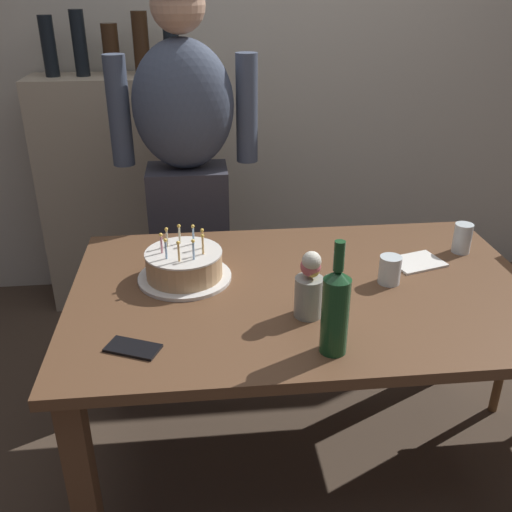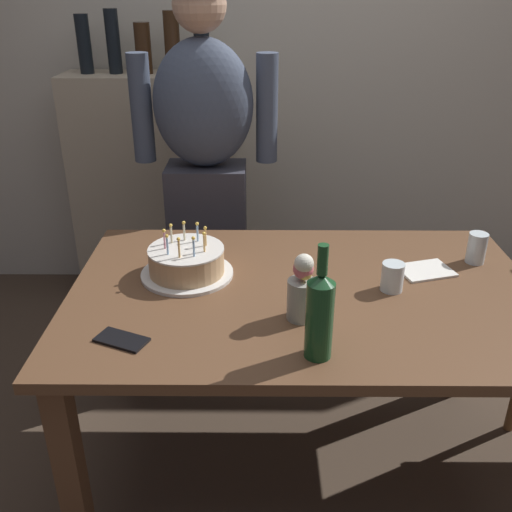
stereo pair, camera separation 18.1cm
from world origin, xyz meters
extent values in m
plane|color=#47382B|center=(0.00, 0.00, 0.00)|extent=(10.00, 10.00, 0.00)
cube|color=beige|center=(0.00, 1.55, 1.30)|extent=(5.20, 0.10, 2.60)
cube|color=brown|center=(0.00, 0.00, 0.72)|extent=(1.50, 0.96, 0.03)
cube|color=brown|center=(-0.68, -0.41, 0.35)|extent=(0.07, 0.07, 0.70)
cube|color=brown|center=(-0.68, 0.41, 0.35)|extent=(0.07, 0.07, 0.70)
cube|color=brown|center=(0.68, 0.41, 0.35)|extent=(0.07, 0.07, 0.70)
cylinder|color=white|center=(-0.39, 0.10, 0.75)|extent=(0.31, 0.31, 0.01)
cylinder|color=tan|center=(-0.39, 0.10, 0.79)|extent=(0.25, 0.25, 0.08)
cylinder|color=silver|center=(-0.39, 0.10, 0.84)|extent=(0.25, 0.25, 0.01)
cylinder|color=#EAB266|center=(-0.40, 0.03, 0.87)|extent=(0.01, 0.01, 0.06)
sphere|color=#F9C64C|center=(-0.40, 0.03, 0.90)|extent=(0.01, 0.01, 0.01)
cylinder|color=#93B7DB|center=(-0.35, 0.04, 0.87)|extent=(0.01, 0.01, 0.06)
sphere|color=#F9C64C|center=(-0.35, 0.04, 0.90)|extent=(0.01, 0.01, 0.01)
cylinder|color=#EAB266|center=(-0.32, 0.07, 0.87)|extent=(0.01, 0.01, 0.06)
sphere|color=#F9C64C|center=(-0.32, 0.07, 0.90)|extent=(0.01, 0.01, 0.01)
cylinder|color=#EAB266|center=(-0.32, 0.12, 0.87)|extent=(0.01, 0.01, 0.06)
sphere|color=#F9C64C|center=(-0.32, 0.12, 0.90)|extent=(0.01, 0.01, 0.01)
cylinder|color=#93B7DB|center=(-0.35, 0.15, 0.87)|extent=(0.01, 0.01, 0.06)
sphere|color=#F9C64C|center=(-0.35, 0.15, 0.90)|extent=(0.01, 0.01, 0.01)
cylinder|color=beige|center=(-0.40, 0.16, 0.87)|extent=(0.01, 0.01, 0.06)
sphere|color=#F9C64C|center=(-0.40, 0.16, 0.90)|extent=(0.01, 0.01, 0.01)
cylinder|color=beige|center=(-0.44, 0.14, 0.87)|extent=(0.01, 0.01, 0.06)
sphere|color=#F9C64C|center=(-0.44, 0.14, 0.90)|extent=(0.01, 0.01, 0.01)
cylinder|color=pink|center=(-0.45, 0.10, 0.87)|extent=(0.01, 0.01, 0.06)
sphere|color=#F9C64C|center=(-0.45, 0.10, 0.90)|extent=(0.01, 0.01, 0.01)
cylinder|color=#93B7DB|center=(-0.44, 0.05, 0.87)|extent=(0.01, 0.01, 0.06)
sphere|color=#F9C64C|center=(-0.44, 0.05, 0.90)|extent=(0.01, 0.01, 0.01)
cylinder|color=silver|center=(0.61, 0.20, 0.79)|extent=(0.07, 0.07, 0.11)
cylinder|color=silver|center=(0.28, 0.00, 0.79)|extent=(0.07, 0.07, 0.09)
cylinder|color=#194723|center=(0.01, -0.36, 0.85)|extent=(0.07, 0.07, 0.22)
cone|color=#194723|center=(0.01, -0.36, 0.97)|extent=(0.07, 0.07, 0.03)
cylinder|color=#194723|center=(0.01, -0.36, 1.02)|extent=(0.03, 0.03, 0.08)
cube|color=black|center=(-0.52, -0.29, 0.74)|extent=(0.16, 0.12, 0.01)
cube|color=white|center=(0.42, 0.13, 0.74)|extent=(0.20, 0.17, 0.01)
cylinder|color=#999E93|center=(-0.02, -0.17, 0.80)|extent=(0.08, 0.08, 0.12)
sphere|color=gold|center=(-0.02, -0.15, 0.90)|extent=(0.05, 0.05, 0.05)
sphere|color=#DB6670|center=(-0.02, -0.17, 0.90)|extent=(0.06, 0.06, 0.06)
sphere|color=silver|center=(-0.02, -0.17, 0.92)|extent=(0.06, 0.06, 0.06)
sphere|color=gold|center=(-0.01, -0.17, 0.89)|extent=(0.04, 0.04, 0.04)
cube|color=#33333D|center=(-0.37, 0.76, 0.46)|extent=(0.34, 0.23, 0.92)
ellipsoid|color=#424C60|center=(-0.37, 0.76, 1.18)|extent=(0.41, 0.27, 0.52)
sphere|color=tan|center=(-0.37, 0.76, 1.55)|extent=(0.21, 0.21, 0.21)
cylinder|color=#424C60|center=(-0.11, 0.79, 1.15)|extent=(0.09, 0.09, 0.44)
cylinder|color=#424C60|center=(-0.63, 0.79, 1.15)|extent=(0.09, 0.09, 0.44)
cylinder|color=brown|center=(0.86, 0.18, 0.23)|extent=(0.04, 0.04, 0.45)
cube|color=tan|center=(-0.71, 1.33, 0.61)|extent=(0.84, 0.30, 1.22)
cylinder|color=black|center=(-1.00, 1.33, 1.35)|extent=(0.07, 0.07, 0.27)
cylinder|color=black|center=(-0.85, 1.33, 1.37)|extent=(0.07, 0.07, 0.30)
cylinder|color=#382314|center=(-0.71, 1.33, 1.34)|extent=(0.08, 0.08, 0.24)
cylinder|color=#382314|center=(-0.57, 1.33, 1.36)|extent=(0.08, 0.08, 0.29)
cylinder|color=black|center=(-0.43, 1.33, 1.35)|extent=(0.08, 0.08, 0.26)
camera|label=1|loc=(-0.32, -1.58, 1.63)|focal=39.89mm
camera|label=2|loc=(-0.14, -1.59, 1.63)|focal=39.89mm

